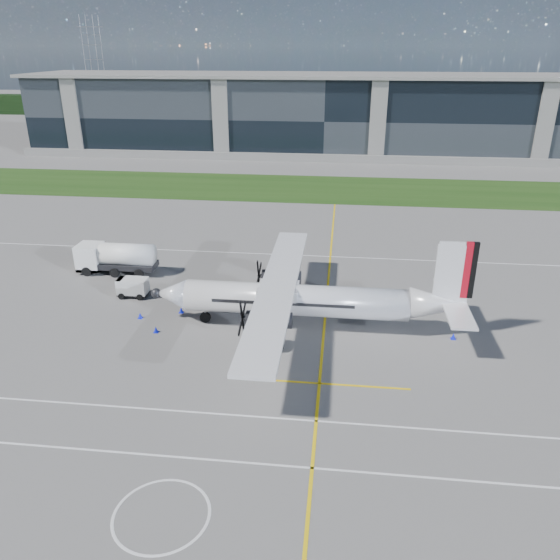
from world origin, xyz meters
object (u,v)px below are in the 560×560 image
Objects in this scene: fuel_tanker_truck at (111,258)px; safety_cone_nose_port at (156,329)px; ground_crew_person at (200,293)px; safety_cone_nose_stbd at (181,310)px; pylon_west at (94,64)px; turboprop_aircraft at (308,283)px; safety_cone_fwd at (140,315)px; baggage_tug at (133,288)px; safety_cone_tail at (453,336)px.

fuel_tanker_truck reaches higher than safety_cone_nose_port.
safety_cone_nose_stbd is at bearing 144.86° from ground_crew_person.
pylon_west reaches higher than turboprop_aircraft.
turboprop_aircraft is at bearing -0.22° from safety_cone_fwd.
safety_cone_fwd is (2.09, -4.13, -0.59)m from baggage_tug.
safety_cone_nose_stbd is (1.01, 3.58, 0.00)m from safety_cone_nose_port.
ground_crew_person is 4.25× the size of safety_cone_nose_port.
pylon_west is at bearing 114.92° from safety_cone_nose_port.
fuel_tanker_truck reaches higher than safety_cone_tail.
safety_cone_nose_stbd is (-22.04, 1.99, 0.00)m from safety_cone_tail.
safety_cone_fwd is at bearing -65.42° from pylon_west.
safety_cone_nose_port is (-23.06, -1.59, 0.00)m from safety_cone_tail.
pylon_west is at bearing 118.83° from turboprop_aircraft.
safety_cone_tail and safety_cone_fwd have the same top height.
pylon_west reaches higher than baggage_tug.
turboprop_aircraft reaches higher than safety_cone_tail.
safety_cone_tail is at bearing -1.37° from safety_cone_fwd.
safety_cone_tail is at bearing -58.01° from pylon_west.
safety_cone_tail is (27.22, -4.73, -0.59)m from baggage_tug.
safety_cone_fwd is (-13.81, 0.05, -3.61)m from turboprop_aircraft.
turboprop_aircraft is 51.46× the size of safety_cone_tail.
ground_crew_person is 4.25× the size of safety_cone_tail.
ground_crew_person is (-9.52, 3.20, -2.80)m from turboprop_aircraft.
ground_crew_person reaches higher than safety_cone_fwd.
turboprop_aircraft reaches higher than safety_cone_nose_stbd.
turboprop_aircraft is 12.46m from safety_cone_nose_port.
baggage_tug is at bearing 80.59° from ground_crew_person.
baggage_tug is (4.11, -5.18, -0.68)m from fuel_tanker_truck.
baggage_tug reaches higher than safety_cone_fwd.
pylon_west is 60.00× the size of safety_cone_nose_port.
safety_cone_fwd is (67.80, -148.19, -14.75)m from pylon_west.
baggage_tug reaches higher than safety_cone_tail.
ground_crew_person is at bearing 161.40° from turboprop_aircraft.
safety_cone_tail is at bearing -100.88° from ground_crew_person.
fuel_tanker_truck is at bearing 125.72° from safety_cone_nose_port.
pylon_west reaches higher than safety_cone_fwd.
pylon_west is at bearing 114.58° from safety_cone_fwd.
safety_cone_nose_stbd is at bearing 24.26° from safety_cone_fwd.
safety_cone_tail is 23.11m from safety_cone_nose_port.
baggage_tug is 7.59m from safety_cone_nose_port.
pylon_west is 162.57m from ground_crew_person.
baggage_tug is 5.61× the size of safety_cone_nose_port.
safety_cone_fwd is at bearing 125.59° from ground_crew_person.
ground_crew_person is (6.38, -0.98, 0.22)m from baggage_tug.
ground_crew_person is at bearing 67.42° from safety_cone_nose_port.
ground_crew_person is (72.09, -145.05, -13.94)m from pylon_west.
pylon_west reaches higher than safety_cone_tail.
safety_cone_tail is at bearing -17.55° from fuel_tanker_truck.
safety_cone_nose_stbd is (-1.21, -1.76, -0.81)m from ground_crew_person.
turboprop_aircraft is 3.16× the size of fuel_tanker_truck.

